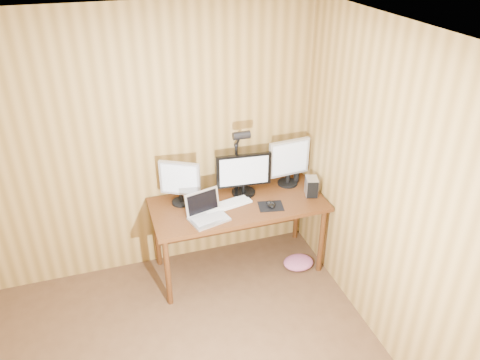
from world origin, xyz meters
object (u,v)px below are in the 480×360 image
monitor_center (244,174)px  mouse (271,204)px  monitor_left (180,182)px  phone (219,217)px  desk_lamp (239,150)px  laptop (206,212)px  monitor_right (289,161)px  keyboard (227,205)px  speaker (296,176)px  hard_drive (311,186)px  desk (236,210)px

monitor_center → mouse: bearing=-56.0°
monitor_left → phone: (0.27, -0.35, -0.22)m
desk_lamp → mouse: bearing=-79.8°
laptop → monitor_left: bearing=103.1°
monitor_right → keyboard: (-0.68, -0.20, -0.24)m
mouse → desk_lamp: (-0.19, 0.37, 0.40)m
monitor_center → speaker: monitor_center is taller
desk_lamp → monitor_left: bearing=169.7°
monitor_right → hard_drive: size_ratio=2.62×
hard_drive → speaker: 0.28m
monitor_right → hard_drive: 0.33m
desk → speaker: size_ratio=12.32×
mouse → laptop: bearing=-162.5°
laptop → keyboard: laptop is taller
hard_drive → speaker: size_ratio=1.38×
mouse → desk_lamp: 0.57m
keyboard → phone: 0.21m
keyboard → speaker: speaker is taller
speaker → monitor_center: bearing=-174.4°
keyboard → phone: size_ratio=4.82×
hard_drive → laptop: bearing=-159.4°
monitor_center → monitor_left: bearing=-175.4°
desk → monitor_center: size_ratio=3.07×
monitor_left → mouse: 0.85m
desk_lamp → speaker: bearing=-17.8°
desk → phone: phone is taller
hard_drive → desk_lamp: 0.77m
desk → keyboard: keyboard is taller
desk → monitor_center: 0.36m
hard_drive → monitor_left: bearing=-174.2°
hard_drive → speaker: hard_drive is taller
laptop → phone: bearing=-37.5°
phone → desk_lamp: desk_lamp is taller
monitor_right → keyboard: monitor_right is taller
monitor_center → desk_lamp: 0.22m
monitor_right → speaker: size_ratio=3.62×
hard_drive → phone: hard_drive is taller
desk_lamp → laptop: bearing=-155.5°
monitor_right → monitor_center: bearing=179.3°
laptop → hard_drive: size_ratio=2.10×
phone → mouse: bearing=12.4°
monitor_center → phone: 0.52m
monitor_left → phone: size_ratio=4.25×
monitor_left → phone: bearing=-23.0°
hard_drive → desk_lamp: (-0.63, 0.29, 0.34)m
mouse → keyboard: bearing=178.4°
desk → monitor_right: (0.57, 0.12, 0.38)m
keyboard → mouse: mouse is taller
desk_lamp → keyboard: bearing=-145.4°
monitor_right → speaker: bearing=5.8°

